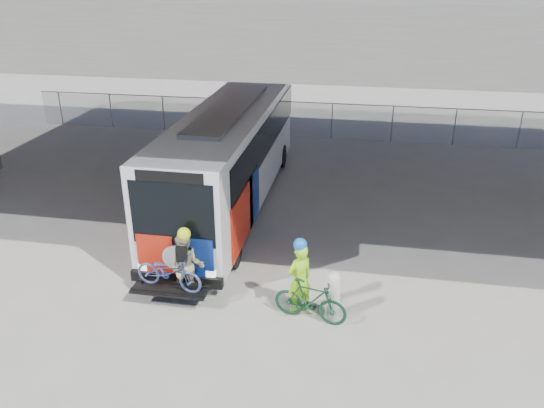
% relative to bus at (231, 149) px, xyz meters
% --- Properties ---
extents(ground, '(160.00, 160.00, 0.00)m').
position_rel_bus_xyz_m(ground, '(2.00, -3.19, -2.11)').
color(ground, '#9E9991').
rests_on(ground, ground).
extents(bus, '(2.67, 13.03, 3.69)m').
position_rel_bus_xyz_m(bus, '(0.00, 0.00, 0.00)').
color(bus, silver).
rests_on(bus, ground).
extents(overpass, '(40.00, 16.00, 7.95)m').
position_rel_bus_xyz_m(overpass, '(2.00, 0.81, 4.44)').
color(overpass, '#605E59').
rests_on(overpass, ground).
extents(chainlink_fence, '(30.00, 0.06, 30.00)m').
position_rel_bus_xyz_m(chainlink_fence, '(2.00, 8.81, -0.68)').
color(chainlink_fence, gray).
rests_on(chainlink_fence, ground).
extents(bollard, '(0.34, 0.34, 1.31)m').
position_rel_bus_xyz_m(bollard, '(4.20, -6.40, -1.40)').
color(bollard, silver).
rests_on(bollard, ground).
extents(cyclist_hivis, '(0.84, 0.81, 2.12)m').
position_rel_bus_xyz_m(cyclist_hivis, '(3.34, -6.31, -1.08)').
color(cyclist_hivis, '#A4FA1A').
rests_on(cyclist_hivis, ground).
extents(cyclist_tan, '(1.08, 0.91, 2.14)m').
position_rel_bus_xyz_m(cyclist_tan, '(0.39, -6.32, -1.10)').
color(cyclist_tan, tan).
rests_on(cyclist_tan, ground).
extents(bike_parked, '(1.95, 0.91, 1.13)m').
position_rel_bus_xyz_m(bike_parked, '(3.66, -6.61, -1.54)').
color(bike_parked, '#123A23').
rests_on(bike_parked, ground).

